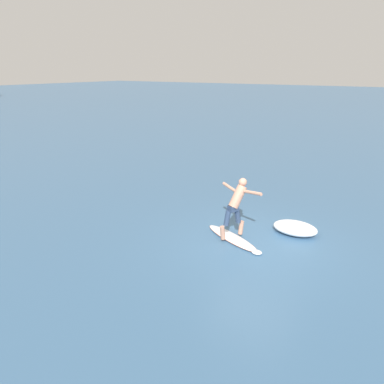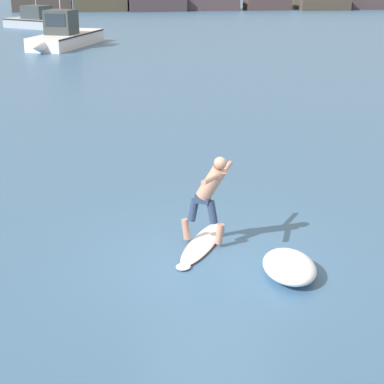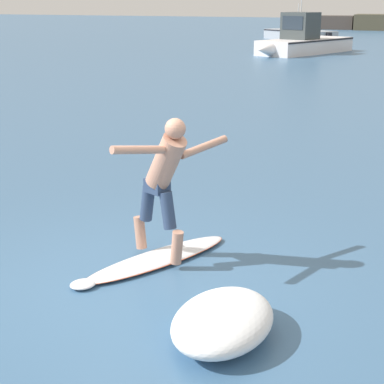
{
  "view_description": "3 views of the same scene",
  "coord_description": "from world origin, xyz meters",
  "px_view_note": "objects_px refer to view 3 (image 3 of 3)",
  "views": [
    {
      "loc": [
        -8.92,
        -3.73,
        4.7
      ],
      "look_at": [
        0.31,
        2.27,
        1.03
      ],
      "focal_mm": 35.0,
      "sensor_mm": 36.0,
      "label": 1
    },
    {
      "loc": [
        -1.24,
        -10.41,
        5.09
      ],
      "look_at": [
        -0.18,
        1.54,
        0.76
      ],
      "focal_mm": 60.0,
      "sensor_mm": 36.0,
      "label": 2
    },
    {
      "loc": [
        3.07,
        -5.73,
        3.02
      ],
      "look_at": [
        0.08,
        1.39,
        0.68
      ],
      "focal_mm": 60.0,
      "sensor_mm": 36.0,
      "label": 3
    }
  ],
  "objects_px": {
    "surfer": "(164,176)",
    "fishing_boat_near_jetty": "(303,41)",
    "surfboard": "(156,259)",
    "small_boat_offshore": "(298,32)"
  },
  "relations": [
    {
      "from": "surfer",
      "to": "surfboard",
      "type": "bearing_deg",
      "value": 171.85
    },
    {
      "from": "surfer",
      "to": "small_boat_offshore",
      "type": "distance_m",
      "value": 43.57
    },
    {
      "from": "surfer",
      "to": "fishing_boat_near_jetty",
      "type": "distance_m",
      "value": 30.89
    },
    {
      "from": "fishing_boat_near_jetty",
      "to": "small_boat_offshore",
      "type": "xyz_separation_m",
      "value": [
        -3.27,
        12.28,
        -0.08
      ]
    },
    {
      "from": "surfboard",
      "to": "fishing_boat_near_jetty",
      "type": "distance_m",
      "value": 30.85
    },
    {
      "from": "small_boat_offshore",
      "to": "surfboard",
      "type": "bearing_deg",
      "value": -78.39
    },
    {
      "from": "surfer",
      "to": "fishing_boat_near_jetty",
      "type": "xyz_separation_m",
      "value": [
        -5.62,
        30.37,
        -0.42
      ]
    },
    {
      "from": "fishing_boat_near_jetty",
      "to": "surfboard",
      "type": "bearing_deg",
      "value": -79.76
    },
    {
      "from": "surfboard",
      "to": "surfer",
      "type": "xyz_separation_m",
      "value": [
        0.14,
        -0.02,
        1.05
      ]
    },
    {
      "from": "surfer",
      "to": "fishing_boat_near_jetty",
      "type": "relative_size",
      "value": 0.22
    }
  ]
}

